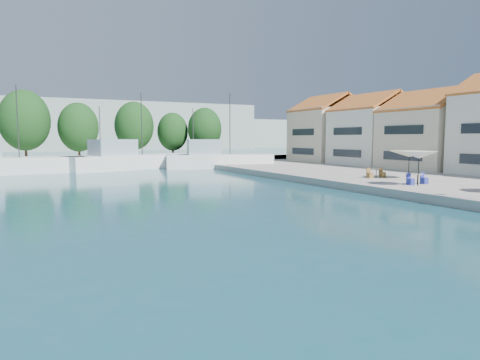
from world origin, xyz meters
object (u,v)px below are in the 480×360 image
trawler_04 (217,160)px  umbrella_white (419,155)px  trawler_03 (128,161)px  umbrella_cream (409,154)px

trawler_04 → umbrella_white: (2.01, -30.67, 1.71)m
trawler_03 → umbrella_cream: size_ratio=5.34×
umbrella_white → umbrella_cream: size_ratio=0.78×
trawler_03 → trawler_04: same height
trawler_03 → umbrella_cream: 34.24m
trawler_04 → umbrella_white: 30.79m
umbrella_cream → trawler_03: bearing=119.1°
trawler_03 → umbrella_cream: trawler_03 is taller
trawler_04 → umbrella_cream: 27.12m
trawler_04 → umbrella_cream: bearing=-63.3°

